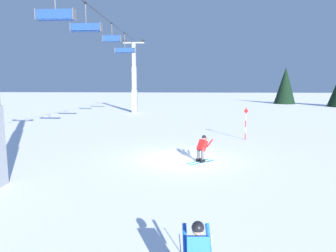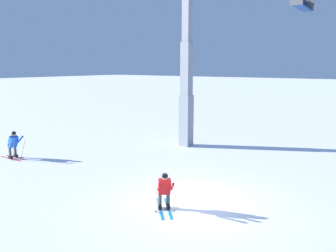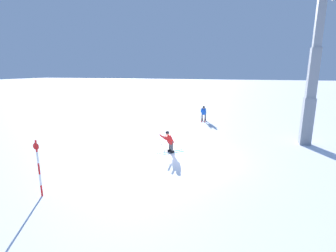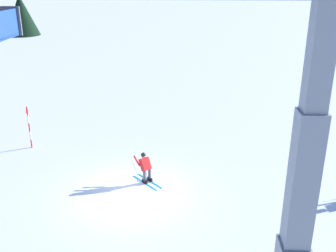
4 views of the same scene
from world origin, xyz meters
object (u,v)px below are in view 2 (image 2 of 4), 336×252
object	(u,v)px
skier_carving_main	(164,189)
lift_tower_near	(187,78)
chairlift_seat_nearest	(301,2)
skier_distant_uphill	(13,143)

from	to	relation	value
skier_carving_main	lift_tower_near	xyz separation A→B (m)	(-4.46, 8.51, 3.50)
chairlift_seat_nearest	skier_distant_uphill	world-z (taller)	chairlift_seat_nearest
lift_tower_near	chairlift_seat_nearest	size ratio (longest dim) A/B	4.27
chairlift_seat_nearest	skier_distant_uphill	bearing A→B (deg)	-147.63
skier_carving_main	skier_distant_uphill	xyz separation A→B (m)	(-10.57, 0.53, 0.09)
skier_carving_main	chairlift_seat_nearest	distance (m)	11.38
skier_carving_main	chairlift_seat_nearest	world-z (taller)	chairlift_seat_nearest
skier_carving_main	skier_distant_uphill	distance (m)	10.58
skier_distant_uphill	lift_tower_near	bearing A→B (deg)	52.56
chairlift_seat_nearest	skier_carving_main	bearing A→B (deg)	-103.37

